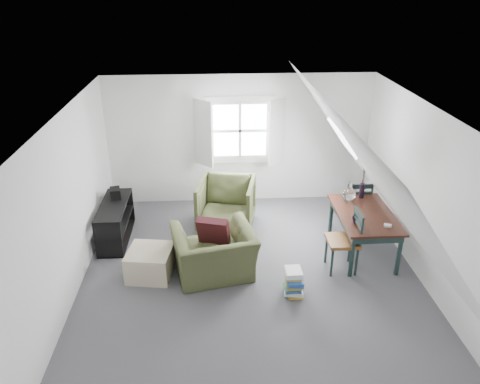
{
  "coord_description": "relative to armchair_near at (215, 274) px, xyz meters",
  "views": [
    {
      "loc": [
        -0.52,
        -5.72,
        4.12
      ],
      "look_at": [
        -0.13,
        0.6,
        1.16
      ],
      "focal_mm": 35.0,
      "sensor_mm": 36.0,
      "label": 1
    }
  ],
  "objects": [
    {
      "name": "throw_pillow",
      "position": [
        0.0,
        0.15,
        0.66
      ],
      "size": [
        0.52,
        0.39,
        0.48
      ],
      "primitive_type": "cube",
      "rotation": [
        0.31,
        0.0,
        -0.28
      ],
      "color": "#3C1017",
      "rests_on": "armchair_near"
    },
    {
      "name": "electronics_box",
      "position": [
        -1.65,
        1.42,
        0.73
      ],
      "size": [
        0.21,
        0.26,
        0.18
      ],
      "primitive_type": "cube",
      "rotation": [
        0.0,
        0.0,
        0.22
      ],
      "color": "black",
      "rests_on": "media_shelf"
    },
    {
      "name": "wall_left",
      "position": [
        -1.96,
        -0.17,
        1.25
      ],
      "size": [
        0.0,
        5.5,
        5.5
      ],
      "primitive_type": "plane",
      "rotation": [
        1.57,
        0.0,
        1.57
      ],
      "color": "white",
      "rests_on": "ground"
    },
    {
      "name": "slope_right",
      "position": [
        2.09,
        -0.17,
        1.78
      ],
      "size": [
        3.19,
        5.5,
        4.48
      ],
      "primitive_type": "plane",
      "rotation": [
        0.0,
        -2.19,
        0.0
      ],
      "color": "white",
      "rests_on": "wall_right"
    },
    {
      "name": "dining_chair_far",
      "position": [
        2.55,
        1.33,
        0.47
      ],
      "size": [
        0.42,
        0.42,
        0.9
      ],
      "rotation": [
        0.0,
        0.0,
        3.32
      ],
      "color": "brown",
      "rests_on": "floor"
    },
    {
      "name": "vase_twigs",
      "position": [
        2.49,
        1.02,
        0.86
      ],
      "size": [
        0.08,
        0.09,
        0.65
      ],
      "rotation": [
        0.0,
        0.0,
        -0.34
      ],
      "color": "black",
      "rests_on": "dining_table"
    },
    {
      "name": "armchair_near",
      "position": [
        0.0,
        0.0,
        0.0
      ],
      "size": [
        1.33,
        1.22,
        0.75
      ],
      "primitive_type": "imported",
      "rotation": [
        0.0,
        0.0,
        3.36
      ],
      "color": "#404724",
      "rests_on": "floor"
    },
    {
      "name": "demijohn",
      "position": [
        2.24,
        0.92,
        0.85
      ],
      "size": [
        0.23,
        0.23,
        0.32
      ],
      "rotation": [
        0.0,
        0.0,
        -0.06
      ],
      "color": "silver",
      "rests_on": "dining_table"
    },
    {
      "name": "cup",
      "position": [
        2.14,
        0.17,
        0.72
      ],
      "size": [
        0.11,
        0.11,
        0.1
      ],
      "primitive_type": "imported",
      "rotation": [
        0.0,
        0.0,
        -0.09
      ],
      "color": "black",
      "rests_on": "dining_table"
    },
    {
      "name": "paper_box",
      "position": [
        2.59,
        0.02,
        0.74
      ],
      "size": [
        0.13,
        0.1,
        0.04
      ],
      "primitive_type": "cube",
      "rotation": [
        0.0,
        0.0,
        -0.37
      ],
      "color": "white",
      "rests_on": "dining_table"
    },
    {
      "name": "slope_left",
      "position": [
        -1.01,
        -0.17,
        1.78
      ],
      "size": [
        3.19,
        5.5,
        4.48
      ],
      "primitive_type": "plane",
      "rotation": [
        0.0,
        2.19,
        0.0
      ],
      "color": "white",
      "rests_on": "wall_left"
    },
    {
      "name": "dormer_window",
      "position": [
        0.54,
        2.5,
        1.45
      ],
      "size": [
        1.71,
        0.35,
        1.3
      ],
      "color": "white",
      "rests_on": "wall_back"
    },
    {
      "name": "floor",
      "position": [
        0.54,
        -0.17,
        0.0
      ],
      "size": [
        5.5,
        5.5,
        0.0
      ],
      "primitive_type": "plane",
      "color": "#4E4D52",
      "rests_on": "ground"
    },
    {
      "name": "ottoman",
      "position": [
        -0.95,
        0.05,
        0.21
      ],
      "size": [
        0.72,
        0.72,
        0.42
      ],
      "primitive_type": "cube",
      "rotation": [
        0.0,
        0.0,
        -0.15
      ],
      "color": "#BEAE90",
      "rests_on": "floor"
    },
    {
      "name": "wall_front",
      "position": [
        0.54,
        -2.92,
        1.25
      ],
      "size": [
        5.0,
        0.0,
        5.0
      ],
      "primitive_type": "plane",
      "rotation": [
        -1.57,
        0.0,
        0.0
      ],
      "color": "white",
      "rests_on": "ground"
    },
    {
      "name": "media_shelf",
      "position": [
        -1.65,
        1.13,
        0.3
      ],
      "size": [
        0.43,
        1.28,
        0.65
      ],
      "rotation": [
        0.0,
        0.0,
        -0.07
      ],
      "color": "black",
      "rests_on": "floor"
    },
    {
      "name": "dining_chair_near",
      "position": [
        1.97,
        0.04,
        0.51
      ],
      "size": [
        0.46,
        0.46,
        0.98
      ],
      "rotation": [
        0.0,
        0.0,
        -1.56
      ],
      "color": "brown",
      "rests_on": "floor"
    },
    {
      "name": "armchair_far",
      "position": [
        0.23,
        1.48,
        0.0
      ],
      "size": [
        1.12,
        1.14,
        0.89
      ],
      "primitive_type": "imported",
      "rotation": [
        0.0,
        0.0,
        -0.2
      ],
      "color": "#404724",
      "rests_on": "floor"
    },
    {
      "name": "dining_table",
      "position": [
        2.39,
        0.47,
        0.62
      ],
      "size": [
        0.86,
        1.44,
        0.72
      ],
      "rotation": [
        0.0,
        0.0,
        0.01
      ],
      "color": "black",
      "rests_on": "floor"
    },
    {
      "name": "wall_right",
      "position": [
        3.04,
        -0.17,
        1.25
      ],
      "size": [
        0.0,
        5.5,
        5.5
      ],
      "primitive_type": "plane",
      "rotation": [
        1.57,
        0.0,
        -1.57
      ],
      "color": "white",
      "rests_on": "ground"
    },
    {
      "name": "ceiling",
      "position": [
        0.54,
        -0.17,
        2.5
      ],
      "size": [
        5.5,
        5.5,
        0.0
      ],
      "primitive_type": "plane",
      "rotation": [
        3.14,
        0.0,
        0.0
      ],
      "color": "white",
      "rests_on": "wall_back"
    },
    {
      "name": "wall_back",
      "position": [
        0.54,
        2.58,
        1.25
      ],
      "size": [
        5.0,
        0.0,
        5.0
      ],
      "primitive_type": "plane",
      "rotation": [
        1.57,
        0.0,
        0.0
      ],
      "color": "white",
      "rests_on": "ground"
    },
    {
      "name": "skylight",
      "position": [
        2.09,
        1.13,
        1.75
      ],
      "size": [
        0.35,
        0.75,
        0.47
      ],
      "primitive_type": "cube",
      "rotation": [
        0.0,
        0.95,
        0.0
      ],
      "color": "white",
      "rests_on": "slope_right"
    },
    {
      "name": "magazine_stack",
      "position": [
        1.11,
        -0.55,
        0.2
      ],
      "size": [
        0.29,
        0.35,
        0.39
      ],
      "rotation": [
        0.0,
        0.0,
        0.3
      ],
      "color": "#B29933",
      "rests_on": "floor"
    }
  ]
}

